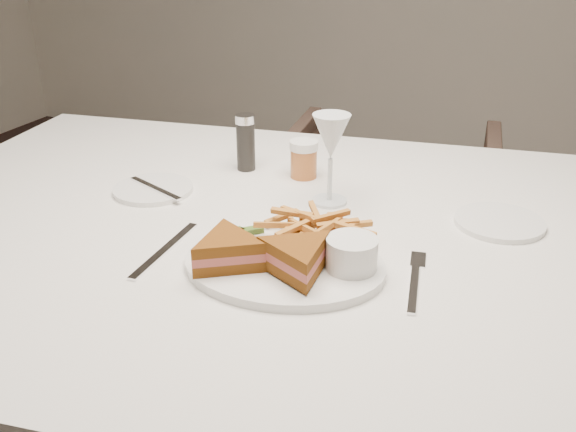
% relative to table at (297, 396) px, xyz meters
% --- Properties ---
extents(table, '(1.77, 1.30, 0.75)m').
position_rel_table_xyz_m(table, '(0.00, 0.00, 0.00)').
color(table, silver).
rests_on(table, ground).
extents(chair_far, '(0.75, 0.71, 0.70)m').
position_rel_table_xyz_m(chair_far, '(-0.06, 0.94, -0.02)').
color(chair_far, '#4B372E').
rests_on(chair_far, ground).
extents(table_setting, '(0.82, 0.56, 0.18)m').
position_rel_table_xyz_m(table_setting, '(0.01, -0.04, 0.41)').
color(table_setting, white).
rests_on(table_setting, table).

